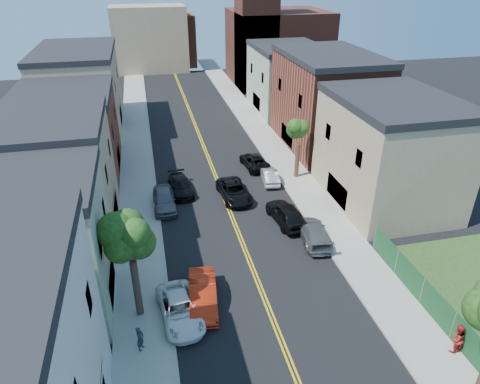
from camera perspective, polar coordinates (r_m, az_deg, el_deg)
sidewalk_left at (r=50.47m, az=-13.75°, el=5.14°), size 3.20×100.00×0.15m
sidewalk_right at (r=52.39m, az=3.82°, el=6.79°), size 3.20×100.00×0.15m
curb_left at (r=50.45m, az=-11.76°, el=5.35°), size 0.30×100.00×0.15m
curb_right at (r=51.95m, az=1.95°, el=6.64°), size 0.30×100.00×0.15m
bldg_left_palegrn at (r=28.28m, az=-26.63°, el=-7.32°), size 9.00×8.00×8.50m
bldg_left_tan_near at (r=35.78m, az=-24.03°, el=1.28°), size 9.00×10.00×9.00m
bldg_left_brick at (r=45.96m, az=-21.88°, el=6.84°), size 9.00×12.00×8.00m
bldg_left_tan_far at (r=58.98m, az=-20.43°, el=12.37°), size 9.00×16.00×9.50m
bldg_right_tan at (r=39.60m, az=19.17°, el=4.77°), size 9.00×12.00×9.00m
bldg_right_brick at (r=51.05m, az=11.36°, el=11.56°), size 9.00×14.00×10.00m
bldg_right_palegrn at (r=63.83m, az=6.27°, el=14.59°), size 9.00×12.00×8.50m
church at (r=78.01m, az=4.43°, el=19.44°), size 16.20×14.20×22.60m
backdrop_left at (r=89.64m, az=-11.91°, el=19.32°), size 14.00×8.00×12.00m
backdrop_center at (r=93.93m, az=-9.37°, el=19.31°), size 10.00×8.00×10.00m
fence_right at (r=29.00m, az=24.73°, el=-13.78°), size 0.04×15.00×1.90m
tree_left_mid at (r=24.31m, az=-14.72°, el=-4.31°), size 5.20×5.20×9.29m
tree_right_far at (r=41.55m, az=7.98°, el=9.06°), size 4.40×4.40×8.03m
red_sedan at (r=27.86m, az=-4.96°, el=-13.46°), size 2.20×5.02×1.60m
white_pickup at (r=27.21m, az=-8.01°, el=-15.22°), size 2.88×5.25×1.39m
grey_car_left at (r=38.28m, az=-10.07°, el=-0.99°), size 1.95×4.84×1.65m
black_car_left at (r=40.63m, az=-7.91°, el=0.80°), size 2.33×4.91×1.38m
grey_car_right at (r=33.89m, az=9.80°, el=-5.38°), size 2.65×5.24×1.46m
black_car_right at (r=35.79m, az=6.19°, el=-2.87°), size 2.62×5.26×1.72m
silver_car_right at (r=42.34m, az=3.96°, el=2.17°), size 1.84×4.18×1.33m
dark_car_right_far at (r=45.40m, az=1.94°, el=4.12°), size 2.69×5.02×1.34m
black_suv_lane at (r=39.26m, az=-0.78°, el=0.11°), size 2.80×5.41×1.46m
pedestrian_left at (r=25.65m, az=-13.17°, el=-18.48°), size 0.58×0.67×1.56m
pedestrian_right at (r=27.54m, az=26.90°, el=-17.01°), size 0.98×0.80×1.88m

